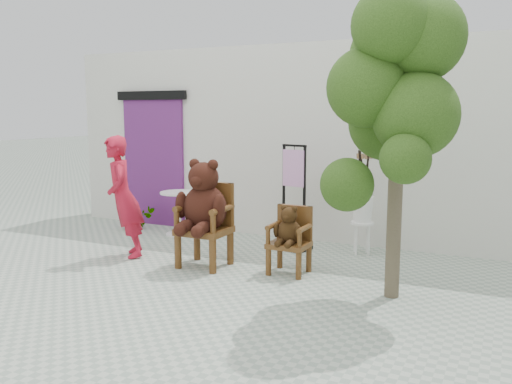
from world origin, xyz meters
TOP-DOWN VIEW (x-y plane):
  - ground_plane at (0.00, 0.00)m, footprint 60.00×60.00m
  - back_wall at (0.00, 3.10)m, footprint 9.00×1.00m
  - doorway at (-3.00, 2.58)m, footprint 1.40×0.11m
  - chair_big at (-0.85, 0.68)m, footprint 0.68×0.73m
  - chair_small at (0.25, 0.86)m, footprint 0.47×0.46m
  - person at (-2.07, 0.60)m, footprint 0.69×0.71m
  - cafe_table at (-2.14, 2.04)m, footprint 0.60×0.60m
  - display_stand at (-0.14, 1.97)m, footprint 0.52×0.45m
  - stool_bucket at (0.82, 2.15)m, footprint 0.32×0.32m
  - tree at (1.52, 0.46)m, footprint 1.31×1.58m
  - potted_plant at (-3.02, 2.09)m, footprint 0.54×0.51m

SIDE VIEW (x-z plane):
  - ground_plane at x=0.00m, z-range 0.00..0.00m
  - potted_plant at x=-3.02m, z-range 0.00..0.48m
  - cafe_table at x=-2.14m, z-range 0.09..0.79m
  - chair_small at x=0.25m, z-range 0.08..0.93m
  - display_stand at x=-0.14m, z-range -0.17..1.34m
  - stool_bucket at x=0.82m, z-range -0.08..1.37m
  - chair_big at x=-0.85m, z-range 0.08..1.47m
  - person at x=-2.07m, z-range 0.00..1.65m
  - doorway at x=-3.00m, z-range 0.00..2.33m
  - back_wall at x=0.00m, z-range 0.00..3.00m
  - tree at x=1.52m, z-range 0.70..3.86m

